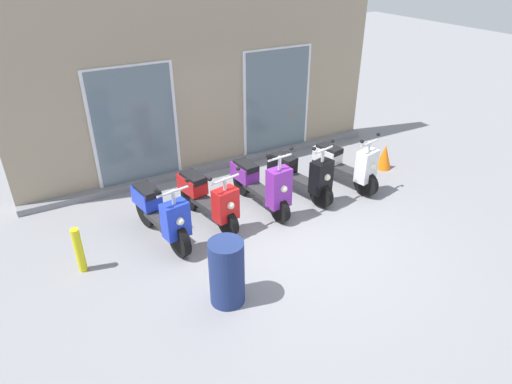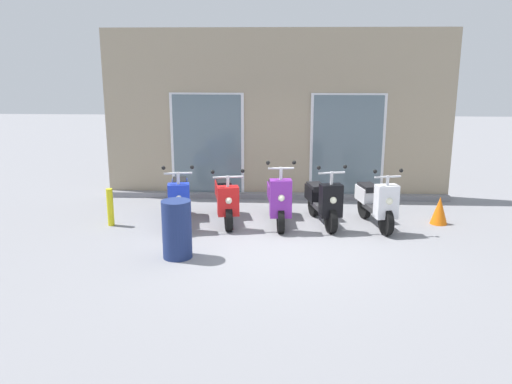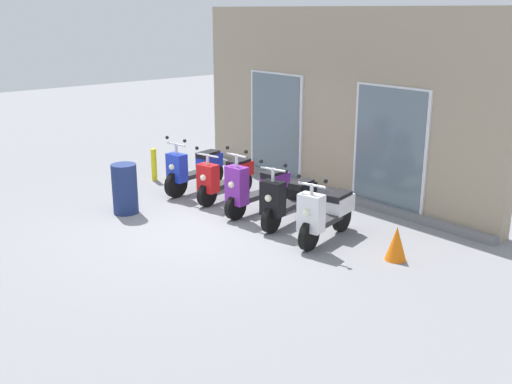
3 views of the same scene
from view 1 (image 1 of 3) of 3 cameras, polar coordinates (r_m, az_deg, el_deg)
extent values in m
plane|color=gray|center=(7.11, 4.63, -6.06)|extent=(40.00, 40.00, 0.00)
cube|color=gray|center=(8.90, -6.45, 14.23)|extent=(7.52, 0.30, 3.64)
cube|color=slate|center=(9.30, -5.24, 3.38)|extent=(7.52, 0.20, 0.12)
cube|color=silver|center=(8.51, -15.24, 7.92)|extent=(1.60, 0.04, 2.30)
cube|color=slate|center=(8.49, -15.20, 7.87)|extent=(1.48, 0.02, 2.22)
cube|color=silver|center=(9.62, 2.68, 11.36)|extent=(1.60, 0.04, 2.30)
cube|color=slate|center=(9.60, 2.75, 11.32)|extent=(1.48, 0.02, 2.22)
cylinder|color=black|center=(6.72, -9.85, -6.10)|extent=(0.21, 0.54, 0.53)
cylinder|color=black|center=(7.53, -13.95, -2.35)|extent=(0.21, 0.54, 0.53)
cube|color=#2D2D30|center=(7.06, -12.10, -3.44)|extent=(0.37, 0.69, 0.09)
cube|color=#1E38C6|center=(6.56, -10.28, -3.54)|extent=(0.42, 0.30, 0.55)
sphere|color=#F2EFCC|center=(6.44, -9.73, -3.73)|extent=(0.12, 0.12, 0.12)
cube|color=#1E38C6|center=(7.30, -13.88, -0.63)|extent=(0.39, 0.56, 0.28)
cube|color=black|center=(7.20, -13.87, 0.21)|extent=(0.34, 0.52, 0.11)
cylinder|color=silver|center=(6.37, -10.57, -0.71)|extent=(0.06, 0.06, 0.23)
cylinder|color=silver|center=(6.32, -10.65, 0.05)|extent=(0.49, 0.12, 0.04)
sphere|color=black|center=(6.38, -8.81, 1.51)|extent=(0.07, 0.07, 0.07)
sphere|color=black|center=(6.18, -12.72, 0.15)|extent=(0.07, 0.07, 0.07)
cylinder|color=black|center=(7.09, -3.65, -3.98)|extent=(0.20, 0.46, 0.44)
cylinder|color=black|center=(7.86, -8.44, -0.64)|extent=(0.20, 0.46, 0.44)
cube|color=#2D2D30|center=(7.42, -6.21, -1.57)|extent=(0.39, 0.71, 0.09)
cube|color=red|center=(6.95, -3.93, -1.61)|extent=(0.42, 0.31, 0.53)
sphere|color=#F2EFCC|center=(6.84, -3.29, -1.75)|extent=(0.12, 0.12, 0.12)
cube|color=red|center=(7.64, -8.20, 1.05)|extent=(0.40, 0.57, 0.28)
cube|color=black|center=(7.55, -8.10, 1.88)|extent=(0.35, 0.52, 0.11)
cylinder|color=silver|center=(6.77, -4.03, 0.94)|extent=(0.06, 0.06, 0.22)
cylinder|color=silver|center=(6.73, -4.06, 1.60)|extent=(0.53, 0.14, 0.04)
sphere|color=black|center=(6.83, -2.30, 3.02)|extent=(0.07, 0.07, 0.07)
sphere|color=black|center=(6.55, -5.95, 1.67)|extent=(0.07, 0.07, 0.07)
cylinder|color=black|center=(7.42, 3.07, -2.28)|extent=(0.15, 0.46, 0.45)
cylinder|color=black|center=(8.24, -1.82, 1.18)|extent=(0.15, 0.46, 0.45)
cube|color=#2D2D30|center=(7.77, 0.50, 0.18)|extent=(0.33, 0.74, 0.09)
cube|color=purple|center=(7.25, 2.96, 0.54)|extent=(0.40, 0.28, 0.68)
sphere|color=#F2EFCC|center=(7.14, 3.60, 0.41)|extent=(0.12, 0.12, 0.12)
cube|color=purple|center=(8.04, -1.46, 2.61)|extent=(0.35, 0.55, 0.28)
cube|color=black|center=(7.95, -1.31, 3.41)|extent=(0.31, 0.50, 0.11)
cylinder|color=silver|center=(7.05, 3.05, 3.68)|extent=(0.06, 0.06, 0.24)
cylinder|color=silver|center=(7.01, 3.07, 4.43)|extent=(0.46, 0.08, 0.04)
sphere|color=black|center=(7.10, 4.56, 5.60)|extent=(0.07, 0.07, 0.07)
sphere|color=black|center=(6.84, 1.58, 4.74)|extent=(0.07, 0.07, 0.07)
cylinder|color=black|center=(7.90, 8.40, -0.41)|extent=(0.22, 0.47, 0.46)
cylinder|color=black|center=(8.53, 2.87, 2.23)|extent=(0.22, 0.47, 0.46)
cube|color=#2D2D30|center=(8.16, 5.56, 1.58)|extent=(0.41, 0.71, 0.09)
cube|color=black|center=(7.76, 8.36, 1.96)|extent=(0.43, 0.32, 0.59)
sphere|color=#F2EFCC|center=(7.67, 9.12, 1.89)|extent=(0.12, 0.12, 0.12)
cube|color=black|center=(8.36, 3.40, 3.52)|extent=(0.41, 0.58, 0.28)
cube|color=black|center=(8.27, 3.62, 4.31)|extent=(0.36, 0.53, 0.11)
cylinder|color=silver|center=(7.59, 8.58, 4.62)|extent=(0.06, 0.06, 0.25)
cylinder|color=silver|center=(7.55, 8.63, 5.33)|extent=(0.47, 0.15, 0.04)
sphere|color=black|center=(7.68, 9.84, 6.48)|extent=(0.07, 0.07, 0.07)
sphere|color=black|center=(7.33, 7.49, 5.55)|extent=(0.07, 0.07, 0.07)
cylinder|color=black|center=(8.41, 13.94, 1.01)|extent=(0.21, 0.49, 0.48)
cylinder|color=black|center=(8.95, 8.53, 3.38)|extent=(0.21, 0.49, 0.48)
cube|color=#2D2D30|center=(8.63, 11.22, 2.83)|extent=(0.40, 0.69, 0.09)
cube|color=white|center=(8.27, 14.01, 3.28)|extent=(0.42, 0.32, 0.59)
sphere|color=#F2EFCC|center=(8.19, 14.77, 3.22)|extent=(0.12, 0.12, 0.12)
cube|color=white|center=(8.79, 9.15, 4.72)|extent=(0.41, 0.57, 0.28)
cube|color=black|center=(8.71, 9.43, 5.47)|extent=(0.36, 0.53, 0.11)
cylinder|color=silver|center=(8.12, 14.32, 5.62)|extent=(0.06, 0.06, 0.19)
cylinder|color=silver|center=(8.09, 14.38, 6.10)|extent=(0.47, 0.14, 0.04)
sphere|color=black|center=(8.24, 15.42, 7.14)|extent=(0.07, 0.07, 0.07)
sphere|color=black|center=(7.87, 13.47, 6.34)|extent=(0.07, 0.07, 0.07)
cone|color=orange|center=(9.57, 16.17, 4.38)|extent=(0.32, 0.32, 0.52)
cylinder|color=yellow|center=(6.74, -21.78, -6.98)|extent=(0.12, 0.12, 0.70)
cylinder|color=navy|center=(5.73, -3.77, -10.26)|extent=(0.46, 0.46, 0.92)
camera|label=2|loc=(5.25, 100.96, -19.09)|focal=37.82mm
camera|label=3|loc=(11.40, 67.56, 9.17)|focal=42.38mm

